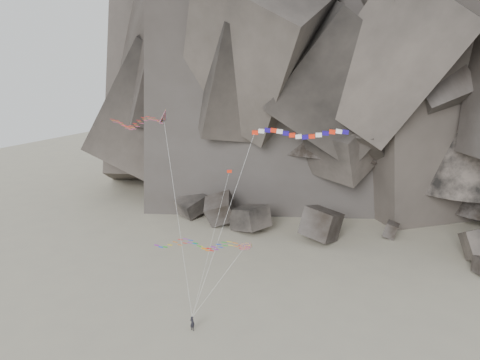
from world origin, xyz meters
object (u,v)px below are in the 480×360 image
at_px(banner_kite, 299,134).
at_px(parafoil_kite, 196,244).
at_px(kite_flyer, 192,322).
at_px(delta_kite, 133,122).
at_px(pennant_kite, 221,202).

height_order(banner_kite, parafoil_kite, banner_kite).
bearing_deg(banner_kite, parafoil_kite, -160.35).
relative_size(banner_kite, parafoil_kite, 1.64).
relative_size(kite_flyer, delta_kite, 0.09).
bearing_deg(banner_kite, delta_kite, 171.93).
xyz_separation_m(banner_kite, parafoil_kite, (-10.32, -7.49, -13.24)).
relative_size(delta_kite, banner_kite, 1.09).
height_order(delta_kite, parafoil_kite, delta_kite).
relative_size(banner_kite, pennant_kite, 1.24).
bearing_deg(kite_flyer, banner_kite, -121.73).
distance_m(banner_kite, pennant_kite, 12.50).
xyz_separation_m(kite_flyer, pennant_kite, (2.84, 2.59, 15.04)).
relative_size(delta_kite, pennant_kite, 1.35).
relative_size(kite_flyer, banner_kite, 0.10).
relative_size(kite_flyer, parafoil_kite, 0.16).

